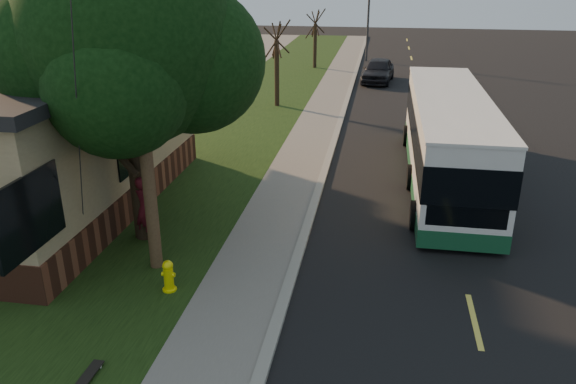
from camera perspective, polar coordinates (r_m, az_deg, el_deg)
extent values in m
plane|color=black|center=(12.44, -0.43, -11.23)|extent=(120.00, 120.00, 0.00)
cube|color=black|center=(21.48, 14.87, 2.74)|extent=(8.00, 80.00, 0.01)
cube|color=gray|center=(21.42, 4.19, 3.55)|extent=(0.25, 80.00, 0.12)
cube|color=slate|center=(21.54, 1.53, 3.65)|extent=(2.00, 80.00, 0.08)
cube|color=black|center=(22.27, -7.44, 4.07)|extent=(5.00, 80.00, 0.07)
cylinder|color=#F9EE0D|center=(12.90, -12.02, -8.66)|extent=(0.22, 0.22, 0.55)
sphere|color=#F9EE0D|center=(12.73, -12.14, -7.32)|extent=(0.24, 0.24, 0.24)
cylinder|color=#F9EE0D|center=(12.84, -12.06, -8.18)|extent=(0.30, 0.10, 0.10)
cylinder|color=#F9EE0D|center=(12.84, -12.06, -8.18)|extent=(0.10, 0.18, 0.10)
cylinder|color=#F9EE0D|center=(13.03, -11.93, -9.63)|extent=(0.32, 0.32, 0.04)
cylinder|color=#473321|center=(12.56, -14.95, 10.96)|extent=(0.30, 0.30, 9.00)
cylinder|color=#2D2D30|center=(12.18, -20.55, 6.24)|extent=(2.52, 3.21, 7.60)
cylinder|color=black|center=(14.87, -14.90, 2.62)|extent=(0.56, 0.56, 4.00)
sphere|color=black|center=(14.18, -16.19, 14.90)|extent=(5.20, 5.20, 5.20)
sphere|color=black|center=(14.29, -9.68, 13.05)|extent=(3.60, 3.60, 3.60)
sphere|color=black|center=(14.42, -21.17, 13.21)|extent=(3.80, 3.80, 3.80)
sphere|color=black|center=(13.03, -16.96, 10.23)|extent=(3.20, 3.20, 3.20)
sphere|color=black|center=(15.66, -16.21, 16.97)|extent=(3.40, 3.40, 3.40)
cylinder|color=black|center=(29.19, -1.14, 11.94)|extent=(0.24, 0.24, 3.30)
cylinder|color=black|center=(28.95, -1.17, 15.15)|extent=(1.38, 0.57, 2.01)
cylinder|color=black|center=(28.95, -1.17, 15.15)|extent=(0.74, 1.21, 1.58)
cylinder|color=black|center=(28.95, -1.17, 15.15)|extent=(0.65, 1.05, 1.95)
cylinder|color=black|center=(28.95, -1.17, 15.15)|extent=(1.28, 0.53, 1.33)
cylinder|color=black|center=(28.95, -1.17, 15.15)|extent=(0.75, 1.21, 1.70)
cylinder|color=black|center=(40.87, 2.76, 14.62)|extent=(0.24, 0.24, 3.03)
cylinder|color=black|center=(40.71, 2.80, 16.73)|extent=(1.38, 0.57, 2.01)
cylinder|color=black|center=(40.71, 2.80, 16.73)|extent=(0.74, 1.21, 1.58)
cylinder|color=black|center=(40.71, 2.80, 16.73)|extent=(0.65, 1.05, 1.95)
cylinder|color=black|center=(40.71, 2.80, 16.73)|extent=(1.28, 0.53, 1.33)
cylinder|color=black|center=(40.71, 2.80, 16.73)|extent=(0.75, 1.21, 1.70)
cylinder|color=#2D2D30|center=(44.46, 8.12, 16.54)|extent=(0.16, 0.16, 5.50)
cube|color=silver|center=(19.33, 15.94, 5.70)|extent=(2.26, 10.83, 2.44)
cube|color=#16502E|center=(19.70, 15.56, 2.17)|extent=(2.28, 10.85, 0.50)
cube|color=black|center=(19.28, 16.00, 6.21)|extent=(2.30, 10.87, 0.99)
cube|color=black|center=(14.31, 17.88, -0.79)|extent=(1.96, 0.06, 1.44)
cube|color=yellow|center=(13.91, 18.45, 3.86)|extent=(1.44, 0.06, 0.32)
cube|color=#FFF2CC|center=(14.63, 14.79, -4.40)|extent=(0.23, 0.04, 0.14)
cube|color=#FFF2CC|center=(14.83, 20.01, -4.66)|extent=(0.23, 0.04, 0.14)
cube|color=silver|center=(19.03, 16.33, 9.27)|extent=(2.31, 10.88, 0.08)
cylinder|color=black|center=(15.91, 12.77, -2.32)|extent=(0.25, 0.83, 0.83)
cylinder|color=black|center=(16.22, 20.74, -2.77)|extent=(0.25, 0.83, 0.83)
cylinder|color=black|center=(18.75, 12.38, 1.50)|extent=(0.25, 0.83, 0.83)
cylinder|color=black|center=(19.02, 19.17, 1.06)|extent=(0.25, 0.83, 0.83)
cylinder|color=black|center=(23.39, 11.96, 5.62)|extent=(0.25, 0.83, 0.83)
cylinder|color=black|center=(23.60, 17.46, 5.23)|extent=(0.25, 0.83, 0.83)
imported|color=#4F0F1A|center=(15.03, -14.38, -1.64)|extent=(0.77, 0.64, 1.80)
cube|color=black|center=(10.94, -19.68, -17.16)|extent=(0.22, 0.84, 0.02)
cylinder|color=silver|center=(11.16, -18.90, -16.44)|extent=(0.19, 0.06, 0.05)
cube|color=#13311F|center=(17.64, -22.02, 0.10)|extent=(1.89, 1.67, 1.37)
cube|color=#13311F|center=(17.40, -22.36, 2.33)|extent=(1.96, 1.74, 0.09)
imported|color=black|center=(36.42, 9.15, 12.11)|extent=(2.19, 4.47, 1.47)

